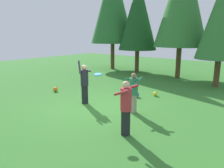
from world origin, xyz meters
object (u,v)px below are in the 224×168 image
at_px(frisbee, 98,74).
at_px(tree_left, 138,15).
at_px(person_catcher, 126,104).
at_px(tree_far_left, 113,4).
at_px(ball_yellow, 155,94).
at_px(ball_orange, 55,89).
at_px(ball_blue, 136,94).
at_px(person_bystander, 134,90).
at_px(person_thrower, 84,81).
at_px(tree_right, 223,16).

bearing_deg(frisbee, tree_left, 116.02).
bearing_deg(person_catcher, tree_far_left, -43.05).
height_order(ball_yellow, tree_far_left, tree_far_left).
xyz_separation_m(ball_orange, ball_blue, (4.04, 1.87, 0.01)).
bearing_deg(ball_blue, person_bystander, -60.20).
bearing_deg(person_catcher, tree_left, -52.59).
height_order(person_thrower, person_catcher, person_thrower).
xyz_separation_m(person_bystander, ball_blue, (-1.11, 1.94, -0.81)).
xyz_separation_m(ball_orange, tree_left, (0.03, 8.08, 4.38)).
height_order(ball_orange, tree_left, tree_left).
bearing_deg(person_thrower, person_catcher, 9.05).
bearing_deg(person_bystander, person_thrower, -69.86).
xyz_separation_m(person_bystander, ball_orange, (-5.15, 0.07, -0.82)).
relative_size(person_bystander, ball_orange, 6.34).
bearing_deg(frisbee, tree_far_left, 126.90).
distance_m(person_catcher, ball_yellow, 4.85).
bearing_deg(tree_far_left, frisbee, -53.10).
bearing_deg(tree_right, frisbee, -100.91).
height_order(person_catcher, tree_right, tree_right).
bearing_deg(tree_far_left, ball_orange, -71.77).
bearing_deg(ball_blue, tree_far_left, 136.36).
bearing_deg(tree_left, ball_orange, -90.21).
distance_m(person_bystander, ball_yellow, 2.89).
height_order(person_bystander, tree_left, tree_left).
xyz_separation_m(person_catcher, tree_far_left, (-8.84, 10.23, 4.61)).
height_order(person_catcher, frisbee, frisbee).
relative_size(tree_far_left, tree_right, 1.39).
relative_size(ball_yellow, tree_right, 0.03).
bearing_deg(ball_orange, ball_blue, 24.83).
relative_size(person_catcher, ball_blue, 6.31).
xyz_separation_m(ball_orange, tree_far_left, (-2.74, 8.33, 5.50)).
xyz_separation_m(person_thrower, ball_blue, (1.22, 2.34, -0.92)).
distance_m(person_catcher, ball_blue, 4.38).
height_order(frisbee, ball_blue, frisbee).
relative_size(person_catcher, frisbee, 5.20).
height_order(person_catcher, ball_orange, person_catcher).
height_order(person_bystander, frisbee, frisbee).
bearing_deg(tree_right, person_thrower, -116.89).
bearing_deg(ball_blue, person_thrower, -117.62).
bearing_deg(tree_left, ball_blue, -57.20).
height_order(frisbee, tree_right, tree_right).
relative_size(ball_yellow, ball_blue, 0.83).
relative_size(person_catcher, person_bystander, 1.07).
distance_m(tree_far_left, tree_left, 3.00).
relative_size(person_bystander, tree_far_left, 0.18).
relative_size(person_bystander, ball_blue, 5.91).
bearing_deg(ball_orange, tree_far_left, 108.23).
bearing_deg(person_catcher, ball_orange, -11.15).
relative_size(ball_orange, tree_right, 0.04).
xyz_separation_m(ball_yellow, ball_blue, (-0.63, -0.79, 0.02)).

